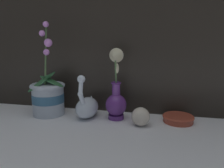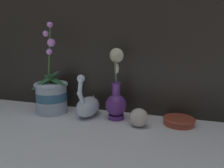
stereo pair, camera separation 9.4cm
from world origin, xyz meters
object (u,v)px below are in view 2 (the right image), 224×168
(orchid_potted_plant, at_px, (52,94))
(swan_figurine, at_px, (88,105))
(amber_dish, at_px, (179,120))
(blue_vase, at_px, (116,96))
(glass_sphere, at_px, (139,118))

(orchid_potted_plant, xyz_separation_m, swan_figurine, (0.19, 0.00, -0.04))
(orchid_potted_plant, height_order, amber_dish, orchid_potted_plant)
(orchid_potted_plant, bearing_deg, amber_dish, 2.50)
(orchid_potted_plant, bearing_deg, blue_vase, 0.64)
(swan_figurine, xyz_separation_m, blue_vase, (0.13, 0.00, 0.05))
(orchid_potted_plant, bearing_deg, swan_figurine, 0.35)
(glass_sphere, bearing_deg, blue_vase, 155.75)
(orchid_potted_plant, relative_size, swan_figurine, 2.10)
(blue_vase, bearing_deg, swan_figurine, -178.95)
(swan_figurine, bearing_deg, orchid_potted_plant, -179.65)
(blue_vase, distance_m, amber_dish, 0.28)
(glass_sphere, bearing_deg, orchid_potted_plant, 173.76)
(glass_sphere, distance_m, amber_dish, 0.17)
(orchid_potted_plant, relative_size, blue_vase, 1.37)
(amber_dish, bearing_deg, swan_figurine, -176.49)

